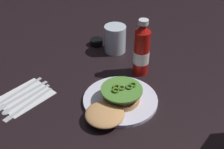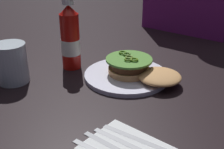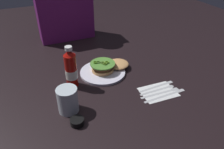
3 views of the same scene
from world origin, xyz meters
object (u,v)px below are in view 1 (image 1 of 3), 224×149
object	(u,v)px
steak_knife	(12,95)
ketchup_bottle	(142,51)
napkin	(25,97)
fork_utensil	(18,97)
spoon_utensil	(20,102)
water_glass	(115,39)
dinner_plate	(120,100)
burger_sandwich	(116,101)
condiment_cup	(97,42)
butter_knife	(26,105)

from	to	relation	value
steak_knife	ketchup_bottle	bearing A→B (deg)	146.29
napkin	fork_utensil	size ratio (longest dim) A/B	0.82
napkin	spoon_utensil	size ratio (longest dim) A/B	0.87
ketchup_bottle	steak_knife	bearing A→B (deg)	-33.71
steak_knife	napkin	bearing A→B (deg)	124.50
water_glass	steak_knife	xyz separation A→B (m)	(0.45, -0.09, -0.05)
dinner_plate	ketchup_bottle	xyz separation A→B (m)	(-0.18, -0.04, 0.09)
dinner_plate	spoon_utensil	distance (m)	0.33
burger_sandwich	napkin	world-z (taller)	burger_sandwich
burger_sandwich	fork_utensil	size ratio (longest dim) A/B	1.09
burger_sandwich	ketchup_bottle	distance (m)	0.23
dinner_plate	fork_utensil	distance (m)	0.34
spoon_utensil	dinner_plate	bearing A→B (deg)	130.39
water_glass	condiment_cup	world-z (taller)	water_glass
burger_sandwich	water_glass	distance (m)	0.36
dinner_plate	water_glass	world-z (taller)	water_glass
steak_knife	spoon_utensil	bearing A→B (deg)	85.19
napkin	fork_utensil	distance (m)	0.02
steak_knife	fork_utensil	distance (m)	0.02
dinner_plate	condiment_cup	xyz separation A→B (m)	(-0.23, -0.30, 0.01)
napkin	spoon_utensil	distance (m)	0.03
dinner_plate	water_glass	xyz separation A→B (m)	(-0.24, -0.21, 0.05)
ketchup_bottle	steak_knife	size ratio (longest dim) A/B	0.95
napkin	butter_knife	size ratio (longest dim) A/B	0.84
water_glass	steak_knife	bearing A→B (deg)	-11.05
dinner_plate	fork_utensil	size ratio (longest dim) A/B	1.20
ketchup_bottle	burger_sandwich	bearing A→B (deg)	13.66
water_glass	butter_knife	bearing A→B (deg)	-1.34
burger_sandwich	fork_utensil	distance (m)	0.33
ketchup_bottle	dinner_plate	bearing A→B (deg)	13.38
fork_utensil	condiment_cup	bearing A→B (deg)	-176.13
condiment_cup	fork_utensil	distance (m)	0.43
fork_utensil	burger_sandwich	bearing A→B (deg)	119.56
steak_knife	condiment_cup	bearing A→B (deg)	-179.30
dinner_plate	steak_knife	distance (m)	0.36
water_glass	napkin	size ratio (longest dim) A/B	0.67
water_glass	butter_knife	distance (m)	0.45
dinner_plate	spoon_utensil	xyz separation A→B (m)	(0.21, -0.25, -0.00)
dinner_plate	steak_knife	size ratio (longest dim) A/B	1.08
napkin	butter_knife	xyz separation A→B (m)	(0.03, 0.04, 0.00)
ketchup_bottle	steak_knife	world-z (taller)	ketchup_bottle
burger_sandwich	spoon_utensil	size ratio (longest dim) A/B	1.17
burger_sandwich	ketchup_bottle	world-z (taller)	ketchup_bottle
water_glass	fork_utensil	size ratio (longest dim) A/B	0.55
water_glass	butter_knife	world-z (taller)	water_glass
napkin	spoon_utensil	xyz separation A→B (m)	(0.03, 0.01, 0.00)
burger_sandwich	water_glass	xyz separation A→B (m)	(-0.28, -0.22, 0.02)
ketchup_bottle	condiment_cup	size ratio (longest dim) A/B	3.77
condiment_cup	napkin	size ratio (longest dim) A/B	0.34
steak_knife	fork_utensil	xyz separation A→B (m)	(-0.01, 0.02, 0.00)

